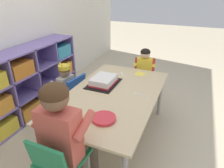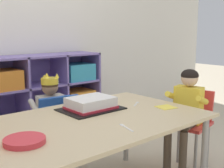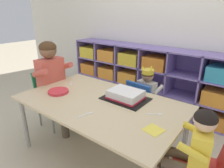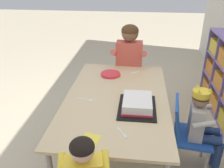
{
  "view_description": "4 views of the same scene",
  "coord_description": "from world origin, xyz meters",
  "views": [
    {
      "loc": [
        -1.72,
        -0.72,
        1.62
      ],
      "look_at": [
        0.02,
        0.02,
        0.7
      ],
      "focal_mm": 32.53,
      "sensor_mm": 36.0,
      "label": 1
    },
    {
      "loc": [
        -1.04,
        -1.43,
        1.15
      ],
      "look_at": [
        0.15,
        -0.05,
        0.82
      ],
      "focal_mm": 48.0,
      "sensor_mm": 36.0,
      "label": 2
    },
    {
      "loc": [
        1.08,
        -1.22,
        1.39
      ],
      "look_at": [
        0.15,
        -0.01,
        0.81
      ],
      "focal_mm": 31.27,
      "sensor_mm": 36.0,
      "label": 3
    },
    {
      "loc": [
        1.89,
        0.17,
        1.66
      ],
      "look_at": [
        0.15,
        -0.03,
        0.8
      ],
      "focal_mm": 39.23,
      "sensor_mm": 36.0,
      "label": 4
    }
  ],
  "objects": [
    {
      "name": "paper_plate_stack",
      "position": [
        -0.46,
        -0.11,
        0.62
      ],
      "size": [
        0.2,
        0.2,
        0.03
      ],
      "primitive_type": "cylinder",
      "color": "#DB333D",
      "rests_on": "activity_table"
    },
    {
      "name": "classroom_chair_blue",
      "position": [
        0.12,
        0.61,
        0.37
      ],
      "size": [
        0.38,
        0.37,
        0.65
      ],
      "rotation": [
        0.0,
        0.0,
        3.01
      ],
      "color": "#1E4CA8",
      "rests_on": "ground"
    },
    {
      "name": "child_with_crown",
      "position": [
        0.13,
        0.72,
        0.5
      ],
      "size": [
        0.32,
        0.32,
        0.81
      ],
      "rotation": [
        0.0,
        0.0,
        3.01
      ],
      "color": "#B2ADA3",
      "rests_on": "ground"
    },
    {
      "name": "guest_at_table_side",
      "position": [
        0.86,
        -0.11,
        0.55
      ],
      "size": [
        0.32,
        0.32,
        0.85
      ],
      "rotation": [
        0.0,
        0.0,
        -1.36
      ],
      "color": "yellow",
      "rests_on": "ground"
    },
    {
      "name": "activity_table",
      "position": [
        0.0,
        0.0,
        0.56
      ],
      "size": [
        1.52,
        0.9,
        0.6
      ],
      "color": "#D1B789",
      "rests_on": "ground"
    },
    {
      "name": "ground",
      "position": [
        0.0,
        0.0,
        0.0
      ],
      "size": [
        16.0,
        16.0,
        0.0
      ],
      "primitive_type": "plane",
      "color": "beige"
    },
    {
      "name": "birthday_cake_on_tray",
      "position": [
        0.16,
        0.18,
        0.64
      ],
      "size": [
        0.41,
        0.3,
        0.09
      ],
      "color": "black",
      "rests_on": "activity_table"
    },
    {
      "name": "adult_helper_seated",
      "position": [
        -0.75,
        0.07,
        0.67
      ],
      "size": [
        0.44,
        0.41,
        1.07
      ],
      "rotation": [
        0.0,
        0.0,
        1.56
      ],
      "color": "#D15647",
      "rests_on": "ground"
    },
    {
      "name": "classroom_chair_adult_side",
      "position": [
        -0.87,
        0.07,
        0.45
      ],
      "size": [
        0.36,
        0.34,
        0.7
      ],
      "rotation": [
        0.0,
        0.0,
        1.56
      ],
      "color": "#238451",
      "rests_on": "ground"
    },
    {
      "name": "fork_beside_plate_stack",
      "position": [
        0.08,
        -0.26,
        0.61
      ],
      "size": [
        0.05,
        0.14,
        0.0
      ],
      "rotation": [
        0.0,
        0.0,
        4.46
      ],
      "color": "white",
      "rests_on": "activity_table"
    },
    {
      "name": "storage_cubby_shelf",
      "position": [
        -0.31,
        1.29,
        0.41
      ],
      "size": [
        2.5,
        0.36,
        0.9
      ],
      "color": "#7F6BB2",
      "rests_on": "ground"
    },
    {
      "name": "fork_scattered_mid_table",
      "position": [
        -0.56,
        0.14,
        0.61
      ],
      "size": [
        0.11,
        0.1,
        0.0
      ],
      "rotation": [
        0.0,
        0.0,
        2.38
      ],
      "color": "white",
      "rests_on": "activity_table"
    },
    {
      "name": "paper_napkin_square",
      "position": [
        0.61,
        -0.12,
        0.61
      ],
      "size": [
        0.14,
        0.14,
        0.0
      ],
      "primitive_type": "cube",
      "rotation": [
        0.0,
        0.0,
        -0.21
      ],
      "color": "#F4DB4C",
      "rests_on": "activity_table"
    },
    {
      "name": "fork_at_table_front_edge",
      "position": [
        0.52,
        0.09,
        0.61
      ],
      "size": [
        0.12,
        0.08,
        0.0
      ],
      "rotation": [
        0.0,
        0.0,
        3.7
      ],
      "color": "white",
      "rests_on": "activity_table"
    },
    {
      "name": "classroom_chair_guest_side",
      "position": [
        0.96,
        -0.09,
        0.42
      ],
      "size": [
        0.39,
        0.37,
        0.67
      ],
      "rotation": [
        0.0,
        0.0,
        -1.36
      ],
      "color": "red",
      "rests_on": "ground"
    }
  ]
}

